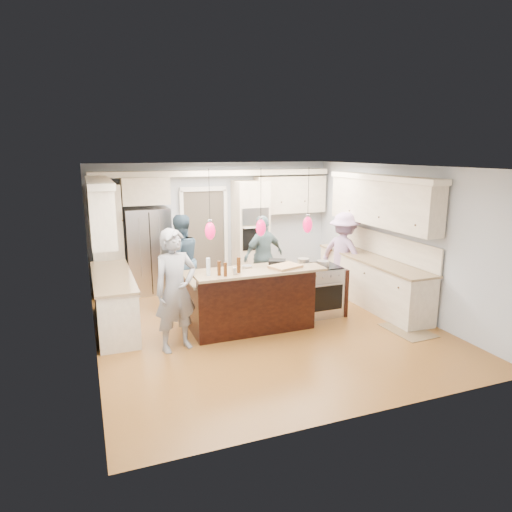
% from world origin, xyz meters
% --- Properties ---
extents(ground_plane, '(6.00, 6.00, 0.00)m').
position_xyz_m(ground_plane, '(0.00, 0.00, 0.00)').
color(ground_plane, '#A0662B').
rests_on(ground_plane, ground).
extents(room_shell, '(5.54, 6.04, 2.72)m').
position_xyz_m(room_shell, '(0.00, 0.00, 1.82)').
color(room_shell, '#B2BCC6').
rests_on(room_shell, ground).
extents(refrigerator, '(0.90, 0.70, 1.80)m').
position_xyz_m(refrigerator, '(-1.55, 2.64, 0.90)').
color(refrigerator, '#B7B7BC').
rests_on(refrigerator, ground).
extents(oven_column, '(0.72, 0.69, 2.30)m').
position_xyz_m(oven_column, '(0.75, 2.67, 1.15)').
color(oven_column, beige).
rests_on(oven_column, ground).
extents(back_upper_cabinets, '(5.30, 0.61, 2.54)m').
position_xyz_m(back_upper_cabinets, '(-0.75, 2.76, 1.67)').
color(back_upper_cabinets, beige).
rests_on(back_upper_cabinets, ground).
extents(right_counter_run, '(0.64, 3.10, 2.51)m').
position_xyz_m(right_counter_run, '(2.44, 0.30, 1.06)').
color(right_counter_run, beige).
rests_on(right_counter_run, ground).
extents(left_cabinets, '(0.64, 2.30, 2.51)m').
position_xyz_m(left_cabinets, '(-2.44, 0.80, 1.06)').
color(left_cabinets, beige).
rests_on(left_cabinets, ground).
extents(kitchen_island, '(2.10, 1.46, 1.12)m').
position_xyz_m(kitchen_island, '(-0.25, 0.07, 0.49)').
color(kitchen_island, black).
rests_on(kitchen_island, ground).
extents(island_range, '(0.82, 0.71, 0.92)m').
position_xyz_m(island_range, '(1.16, 0.15, 0.46)').
color(island_range, '#B7B7BC').
rests_on(island_range, ground).
extents(pendant_lights, '(1.75, 0.15, 1.03)m').
position_xyz_m(pendant_lights, '(-0.25, -0.51, 1.80)').
color(pendant_lights, black).
rests_on(pendant_lights, ground).
extents(person_bar_end, '(0.77, 0.61, 1.86)m').
position_xyz_m(person_bar_end, '(-1.58, -0.45, 0.93)').
color(person_bar_end, gray).
rests_on(person_bar_end, ground).
extents(person_far_left, '(0.97, 0.82, 1.78)m').
position_xyz_m(person_far_left, '(-1.10, 1.57, 0.89)').
color(person_far_left, '#30485D').
rests_on(person_far_left, ground).
extents(person_far_right, '(1.06, 0.69, 1.67)m').
position_xyz_m(person_far_right, '(0.64, 1.58, 0.84)').
color(person_far_right, slate).
rests_on(person_far_right, ground).
extents(person_range_side, '(1.02, 1.27, 1.72)m').
position_xyz_m(person_range_side, '(2.25, 1.10, 0.86)').
color(person_range_side, '#A181AD').
rests_on(person_range_side, ground).
extents(floor_rug, '(0.63, 0.89, 0.01)m').
position_xyz_m(floor_rug, '(2.17, -1.13, 0.01)').
color(floor_rug, olive).
rests_on(floor_rug, ground).
extents(water_bottle, '(0.08, 0.08, 0.27)m').
position_xyz_m(water_bottle, '(-1.09, -0.50, 1.26)').
color(water_bottle, silver).
rests_on(water_bottle, kitchen_island).
extents(beer_bottle_a, '(0.07, 0.07, 0.22)m').
position_xyz_m(beer_bottle_a, '(-0.93, -0.54, 1.23)').
color(beer_bottle_a, '#41210B').
rests_on(beer_bottle_a, kitchen_island).
extents(beer_bottle_b, '(0.07, 0.07, 0.21)m').
position_xyz_m(beer_bottle_b, '(-0.86, -0.62, 1.23)').
color(beer_bottle_b, '#41210B').
rests_on(beer_bottle_b, kitchen_island).
extents(beer_bottle_c, '(0.07, 0.07, 0.24)m').
position_xyz_m(beer_bottle_c, '(-0.61, -0.50, 1.24)').
color(beer_bottle_c, '#41210B').
rests_on(beer_bottle_c, kitchen_island).
extents(drink_can, '(0.06, 0.06, 0.11)m').
position_xyz_m(drink_can, '(-0.70, -0.58, 1.17)').
color(drink_can, '#B7B7BC').
rests_on(drink_can, kitchen_island).
extents(cutting_board, '(0.56, 0.47, 0.04)m').
position_xyz_m(cutting_board, '(0.20, -0.47, 1.14)').
color(cutting_board, tan).
rests_on(cutting_board, kitchen_island).
extents(pot_large, '(0.21, 0.21, 0.12)m').
position_xyz_m(pot_large, '(0.90, 0.29, 0.98)').
color(pot_large, '#B7B7BC').
rests_on(pot_large, island_range).
extents(pot_small, '(0.22, 0.22, 0.11)m').
position_xyz_m(pot_small, '(1.17, 0.06, 0.97)').
color(pot_small, '#B7B7BC').
rests_on(pot_small, island_range).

